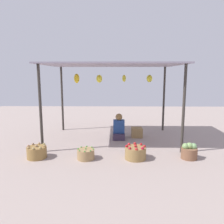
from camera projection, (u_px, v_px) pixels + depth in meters
The scene contains 8 objects.
ground_plane at pixel (112, 139), 6.74m from camera, with size 14.00×14.00×0.00m, color gray.
market_stall_structure at pixel (112, 69), 6.40m from camera, with size 3.84×2.55×2.25m.
vendor_person at pixel (119, 129), 6.76m from camera, with size 0.36×0.44×0.78m.
basket_potatoes at pixel (37, 152), 5.21m from camera, with size 0.46×0.46×0.33m.
basket_green_chilies at pixel (86, 154), 5.15m from camera, with size 0.40×0.40×0.27m.
basket_red_apples at pixel (135, 153), 5.16m from camera, with size 0.49×0.49×0.34m.
basket_cabbages at pixel (189, 152), 5.17m from camera, with size 0.37×0.37×0.39m.
wooden_crate_near_vendor at pixel (137, 132), 6.97m from camera, with size 0.34×0.36×0.29m, color olive.
Camera 1 is at (0.09, -6.51, 1.96)m, focal length 35.38 mm.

